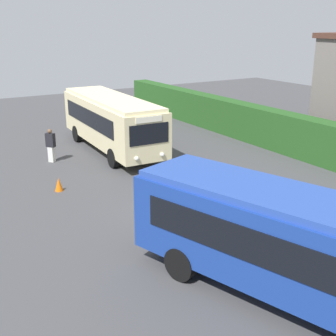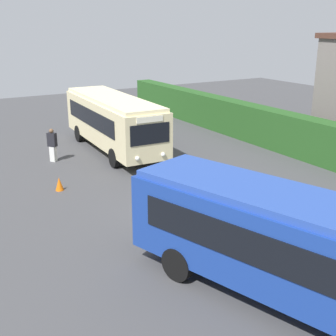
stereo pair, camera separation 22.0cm
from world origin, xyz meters
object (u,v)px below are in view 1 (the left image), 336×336
object	(u,v)px
bus_cream	(112,120)
person_left	(138,122)
traffic_cone	(59,184)
person_right	(51,145)
person_center	(149,128)
bus_blue	(293,242)

from	to	relation	value
bus_cream	person_left	distance (m)	3.84
traffic_cone	person_left	bearing A→B (deg)	132.68
person_right	traffic_cone	bearing A→B (deg)	-141.49
bus_cream	person_left	world-z (taller)	bus_cream
person_center	person_right	size ratio (longest dim) A/B	1.06
person_right	person_center	bearing A→B (deg)	-34.60
person_center	person_right	bearing A→B (deg)	-161.53
person_left	person_right	world-z (taller)	person_right
bus_cream	bus_blue	bearing A→B (deg)	-5.10
bus_cream	person_right	distance (m)	3.76
person_left	traffic_cone	bearing A→B (deg)	-129.76
person_left	traffic_cone	distance (m)	10.36
bus_cream	person_left	size ratio (longest dim) A/B	5.53
traffic_cone	bus_blue	bearing A→B (deg)	13.26
bus_blue	traffic_cone	world-z (taller)	bus_blue
person_left	person_right	size ratio (longest dim) A/B	0.99
bus_cream	person_right	bearing A→B (deg)	-82.92
person_left	person_center	xyz separation A→B (m)	(2.31, -0.44, 0.08)
bus_blue	traffic_cone	xyz separation A→B (m)	(-11.07, -2.61, -1.43)
bus_blue	person_left	world-z (taller)	bus_blue
bus_cream	person_center	distance (m)	2.58
person_right	traffic_cone	world-z (taller)	person_right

